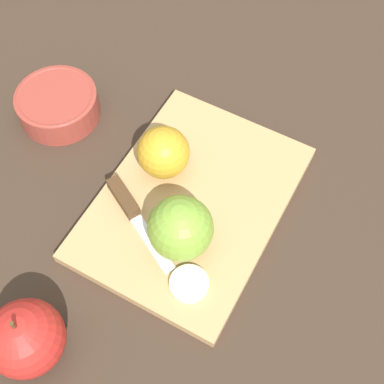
{
  "coord_description": "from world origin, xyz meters",
  "views": [
    {
      "loc": [
        0.31,
        0.19,
        0.66
      ],
      "look_at": [
        0.0,
        0.0,
        0.04
      ],
      "focal_mm": 50.0,
      "sensor_mm": 36.0,
      "label": 1
    }
  ],
  "objects_px": {
    "apple_half_left": "(163,152)",
    "apple_whole": "(26,338)",
    "bowl": "(58,104)",
    "apple_half_right": "(181,228)",
    "knife": "(128,205)"
  },
  "relations": [
    {
      "from": "apple_half_right",
      "to": "knife",
      "type": "relative_size",
      "value": 0.57
    },
    {
      "from": "apple_half_left",
      "to": "apple_whole",
      "type": "bearing_deg",
      "value": 18.8
    },
    {
      "from": "apple_half_right",
      "to": "apple_whole",
      "type": "distance_m",
      "value": 0.22
    },
    {
      "from": "bowl",
      "to": "apple_half_left",
      "type": "bearing_deg",
      "value": 88.26
    },
    {
      "from": "apple_half_left",
      "to": "bowl",
      "type": "xyz_separation_m",
      "value": [
        -0.01,
        -0.2,
        -0.03
      ]
    },
    {
      "from": "apple_half_left",
      "to": "apple_half_right",
      "type": "distance_m",
      "value": 0.12
    },
    {
      "from": "apple_half_left",
      "to": "apple_half_right",
      "type": "bearing_deg",
      "value": 61.76
    },
    {
      "from": "apple_half_right",
      "to": "apple_whole",
      "type": "relative_size",
      "value": 0.81
    },
    {
      "from": "apple_whole",
      "to": "bowl",
      "type": "distance_m",
      "value": 0.36
    },
    {
      "from": "knife",
      "to": "bowl",
      "type": "bearing_deg",
      "value": -178.59
    },
    {
      "from": "apple_half_left",
      "to": "apple_whole",
      "type": "relative_size",
      "value": 0.71
    },
    {
      "from": "apple_whole",
      "to": "apple_half_left",
      "type": "bearing_deg",
      "value": -178.81
    },
    {
      "from": "apple_whole",
      "to": "knife",
      "type": "bearing_deg",
      "value": -177.21
    },
    {
      "from": "apple_half_left",
      "to": "bowl",
      "type": "relative_size",
      "value": 0.59
    },
    {
      "from": "apple_half_left",
      "to": "bowl",
      "type": "height_order",
      "value": "apple_half_left"
    }
  ]
}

